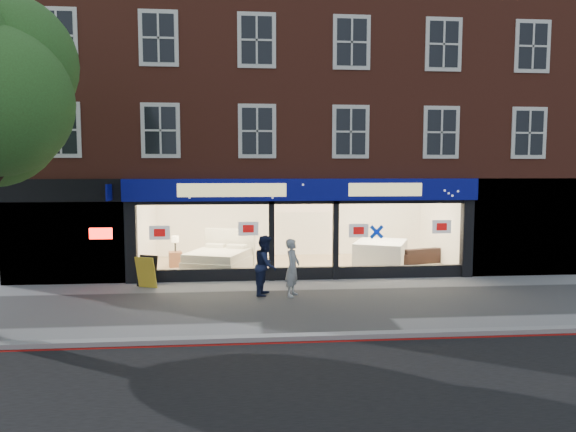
{
  "coord_description": "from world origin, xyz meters",
  "views": [
    {
      "loc": [
        -1.97,
        -13.4,
        3.57
      ],
      "look_at": [
        -0.56,
        2.5,
        2.14
      ],
      "focal_mm": 32.0,
      "sensor_mm": 36.0,
      "label": 1
    }
  ],
  "objects": [
    {
      "name": "a_board",
      "position": [
        -4.9,
        2.29,
        0.49
      ],
      "size": [
        0.75,
        0.63,
        0.99
      ],
      "primitive_type": "cube",
      "rotation": [
        0.0,
        0.0,
        -0.41
      ],
      "color": "gold",
      "rests_on": "ground"
    },
    {
      "name": "pedestrian_blue",
      "position": [
        -1.33,
        1.09,
        0.86
      ],
      "size": [
        0.84,
        0.97,
        1.72
      ],
      "primitive_type": "imported",
      "rotation": [
        0.0,
        0.0,
        1.32
      ],
      "color": "#161E3F",
      "rests_on": "ground"
    },
    {
      "name": "showroom_floor",
      "position": [
        0.0,
        5.25,
        0.05
      ],
      "size": [
        11.0,
        4.5,
        0.1
      ],
      "primitive_type": "cube",
      "color": "tan",
      "rests_on": "ground"
    },
    {
      "name": "kerb_stone",
      "position": [
        0.0,
        -2.9,
        0.06
      ],
      "size": [
        60.0,
        0.25,
        0.12
      ],
      "primitive_type": "cube",
      "color": "gray",
      "rests_on": "ground"
    },
    {
      "name": "display_bed",
      "position": [
        -2.81,
        4.58,
        0.47
      ],
      "size": [
        2.59,
        2.83,
        1.31
      ],
      "rotation": [
        0.0,
        0.0,
        -0.35
      ],
      "color": "silver",
      "rests_on": "showroom_floor"
    },
    {
      "name": "bedside_table",
      "position": [
        -4.4,
        5.13,
        0.38
      ],
      "size": [
        0.54,
        0.54,
        0.55
      ],
      "primitive_type": "cube",
      "rotation": [
        0.0,
        0.0,
        0.22
      ],
      "color": "brown",
      "rests_on": "showroom_floor"
    },
    {
      "name": "mattress_stack",
      "position": [
        3.1,
        4.99,
        0.53
      ],
      "size": [
        2.44,
        2.67,
        0.86
      ],
      "rotation": [
        0.0,
        0.0,
        -0.42
      ],
      "color": "white",
      "rests_on": "showroom_floor"
    },
    {
      "name": "pedestrian_grey",
      "position": [
        -0.58,
        0.89,
        0.82
      ],
      "size": [
        0.6,
        0.7,
        1.63
      ],
      "primitive_type": "imported",
      "rotation": [
        0.0,
        0.0,
        1.16
      ],
      "color": "#A5A8AC",
      "rests_on": "ground"
    },
    {
      "name": "kerb_line",
      "position": [
        0.0,
        -3.1,
        0.01
      ],
      "size": [
        60.0,
        0.1,
        0.01
      ],
      "primitive_type": "cube",
      "color": "#8C0A07",
      "rests_on": "ground"
    },
    {
      "name": "building",
      "position": [
        -0.02,
        6.93,
        6.67
      ],
      "size": [
        19.0,
        8.26,
        10.3
      ],
      "color": "brown",
      "rests_on": "ground"
    },
    {
      "name": "ground",
      "position": [
        0.0,
        0.0,
        0.0
      ],
      "size": [
        120.0,
        120.0,
        0.0
      ],
      "primitive_type": "plane",
      "color": "gray",
      "rests_on": "ground"
    },
    {
      "name": "sofa",
      "position": [
        4.6,
        5.2,
        0.39
      ],
      "size": [
        2.09,
        1.29,
        0.57
      ],
      "primitive_type": "imported",
      "rotation": [
        0.0,
        0.0,
        3.43
      ],
      "color": "black",
      "rests_on": "showroom_floor"
    }
  ]
}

